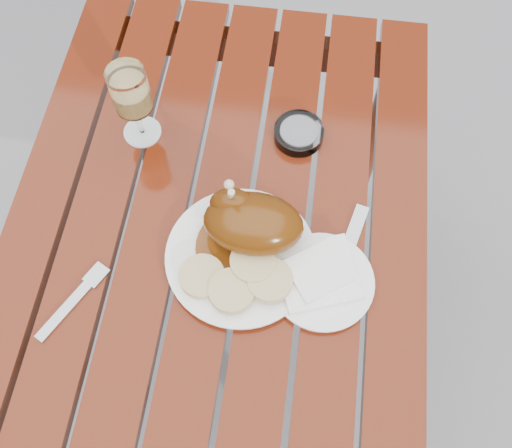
{
  "coord_description": "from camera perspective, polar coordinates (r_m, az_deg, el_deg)",
  "views": [
    {
      "loc": [
        0.14,
        -0.44,
        1.73
      ],
      "look_at": [
        0.08,
        0.02,
        0.78
      ],
      "focal_mm": 40.0,
      "sensor_mm": 36.0,
      "label": 1
    }
  ],
  "objects": [
    {
      "name": "wine_glass",
      "position": [
        1.14,
        -12.08,
        11.57
      ],
      "size": [
        0.1,
        0.1,
        0.18
      ],
      "primitive_type": "cylinder",
      "rotation": [
        0.0,
        0.0,
        -0.39
      ],
      "color": "tan",
      "rests_on": "table"
    },
    {
      "name": "knife",
      "position": [
        1.06,
        8.65,
        -3.9
      ],
      "size": [
        0.06,
        0.19,
        0.01
      ],
      "primitive_type": "cube",
      "rotation": [
        0.0,
        0.0,
        -0.25
      ],
      "color": "gray",
      "rests_on": "table"
    },
    {
      "name": "ashtray",
      "position": [
        1.18,
        4.3,
        9.03
      ],
      "size": [
        0.11,
        0.11,
        0.03
      ],
      "primitive_type": "cylinder",
      "rotation": [
        0.0,
        0.0,
        0.13
      ],
      "color": "#B2B7BC",
      "rests_on": "table"
    },
    {
      "name": "fork",
      "position": [
        1.08,
        -18.14,
        -7.69
      ],
      "size": [
        0.09,
        0.15,
        0.01
      ],
      "primitive_type": "cube",
      "rotation": [
        0.0,
        0.0,
        -0.49
      ],
      "color": "gray",
      "rests_on": "table"
    },
    {
      "name": "dinner_plate",
      "position": [
        1.05,
        -1.52,
        -3.29
      ],
      "size": [
        0.32,
        0.32,
        0.02
      ],
      "primitive_type": "cylinder",
      "rotation": [
        0.0,
        0.0,
        -0.16
      ],
      "color": "white",
      "rests_on": "table"
    },
    {
      "name": "roast_duck",
      "position": [
        1.01,
        -0.64,
        0.21
      ],
      "size": [
        0.19,
        0.17,
        0.13
      ],
      "color": "#5F2C0A",
      "rests_on": "dinner_plate"
    },
    {
      "name": "bread_dumplings",
      "position": [
        1.01,
        -1.71,
        -5.36
      ],
      "size": [
        0.2,
        0.14,
        0.03
      ],
      "color": "#D4B681",
      "rests_on": "dinner_plate"
    },
    {
      "name": "napkin",
      "position": [
        1.03,
        6.17,
        -4.93
      ],
      "size": [
        0.17,
        0.17,
        0.01
      ],
      "primitive_type": "cube",
      "rotation": [
        0.0,
        0.0,
        0.35
      ],
      "color": "white",
      "rests_on": "side_plate"
    },
    {
      "name": "ground",
      "position": [
        1.79,
        -2.63,
        -11.41
      ],
      "size": [
        60.0,
        60.0,
        0.0
      ],
      "primitive_type": "plane",
      "color": "slate",
      "rests_on": "ground"
    },
    {
      "name": "table",
      "position": [
        1.43,
        -3.25,
        -7.59
      ],
      "size": [
        0.8,
        1.2,
        0.75
      ],
      "primitive_type": "cube",
      "color": "#61180B",
      "rests_on": "ground"
    },
    {
      "name": "side_plate",
      "position": [
        1.04,
        6.6,
        -5.77
      ],
      "size": [
        0.22,
        0.22,
        0.02
      ],
      "primitive_type": "cylinder",
      "rotation": [
        0.0,
        0.0,
        -0.2
      ],
      "color": "white",
      "rests_on": "table"
    }
  ]
}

